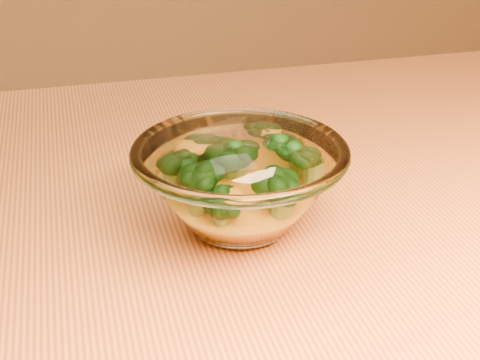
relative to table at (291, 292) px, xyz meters
name	(u,v)px	position (x,y,z in m)	size (l,w,h in m)	color
table	(291,292)	(0.00, 0.00, 0.00)	(1.20, 0.80, 0.75)	#B46C36
glass_bowl	(240,184)	(-0.06, -0.02, 0.14)	(0.19, 0.19, 0.08)	white
cheese_sauce	(240,202)	(-0.06, -0.02, 0.12)	(0.11, 0.11, 0.03)	orange
broccoli_heap	(243,170)	(-0.05, -0.01, 0.15)	(0.13, 0.12, 0.05)	black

